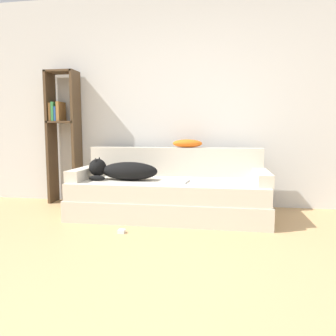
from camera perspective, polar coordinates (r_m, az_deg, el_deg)
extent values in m
plane|color=tan|center=(2.00, -7.79, -22.26)|extent=(20.00, 20.00, 0.00)
cube|color=silver|center=(4.32, 2.40, 11.61)|extent=(7.04, 0.06, 2.70)
cube|color=beige|center=(3.74, 0.25, -6.66)|extent=(2.16, 0.93, 0.23)
cube|color=beige|center=(3.69, 0.23, -3.59)|extent=(2.12, 0.89, 0.18)
cube|color=beige|center=(4.05, 1.15, 1.11)|extent=(2.12, 0.15, 0.35)
cube|color=beige|center=(3.95, -14.32, -0.86)|extent=(0.15, 0.74, 0.12)
cube|color=beige|center=(3.64, 16.05, -1.51)|extent=(0.15, 0.74, 0.12)
ellipsoid|color=black|center=(3.70, -6.73, -0.54)|extent=(0.64, 0.24, 0.21)
sphere|color=black|center=(3.82, -12.15, 0.10)|extent=(0.20, 0.20, 0.20)
cone|color=black|center=(3.76, -12.49, 1.14)|extent=(0.07, 0.07, 0.09)
cone|color=black|center=(3.86, -11.88, 1.29)|extent=(0.07, 0.07, 0.09)
ellipsoid|color=black|center=(3.72, -12.31, -1.73)|extent=(0.19, 0.06, 0.06)
cube|color=silver|center=(3.57, 1.18, -2.29)|extent=(0.31, 0.26, 0.02)
ellipsoid|color=orange|center=(4.03, 3.40, 4.29)|extent=(0.36, 0.17, 0.10)
cube|color=#4C3823|center=(4.68, -19.64, 4.97)|extent=(0.04, 0.26, 1.74)
cube|color=#4C3823|center=(4.51, -15.62, 5.06)|extent=(0.04, 0.26, 1.74)
cube|color=#4C3823|center=(4.65, -18.04, 15.64)|extent=(0.38, 0.26, 0.02)
cube|color=#4C3823|center=(4.59, -17.75, 7.62)|extent=(0.38, 0.26, 0.02)
cube|color=olive|center=(4.65, -19.39, 9.14)|extent=(0.03, 0.20, 0.23)
cube|color=#337F42|center=(4.63, -18.98, 9.25)|extent=(0.03, 0.20, 0.25)
cube|color=#234C93|center=(4.61, -18.56, 8.90)|extent=(0.03, 0.20, 0.19)
cube|color=olive|center=(4.59, -18.14, 9.32)|extent=(0.04, 0.20, 0.25)
cube|color=white|center=(3.19, -8.07, -10.85)|extent=(0.06, 0.06, 0.03)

